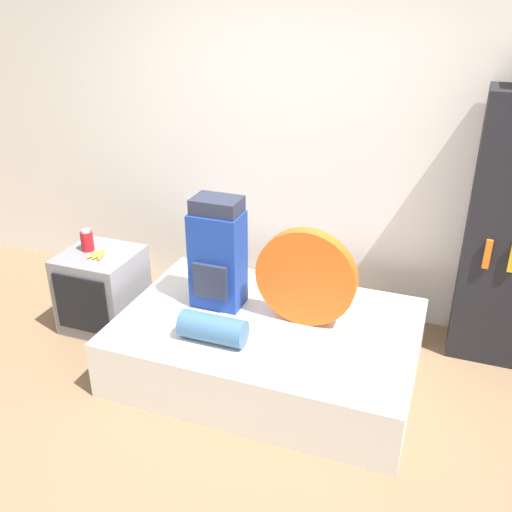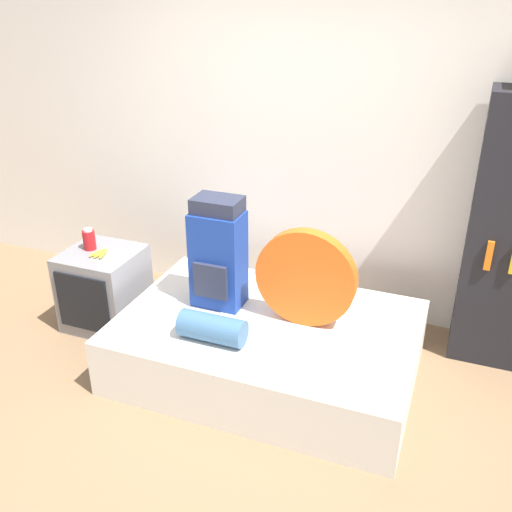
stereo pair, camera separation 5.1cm
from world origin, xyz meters
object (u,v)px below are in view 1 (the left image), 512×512
(backpack, at_px, (218,254))
(tent_bag, at_px, (306,278))
(sleeping_roll, at_px, (213,328))
(canister, at_px, (87,241))
(television, at_px, (103,290))

(backpack, relative_size, tent_bag, 1.18)
(backpack, xyz_separation_m, sleeping_roll, (0.15, -0.43, -0.28))
(backpack, distance_m, tent_bag, 0.61)
(canister, bearing_deg, tent_bag, -2.51)
(backpack, bearing_deg, tent_bag, -2.49)
(tent_bag, relative_size, canister, 4.00)
(backpack, height_order, canister, backpack)
(tent_bag, bearing_deg, sleeping_roll, -139.03)
(backpack, relative_size, television, 1.26)
(backpack, relative_size, sleeping_roll, 1.82)
(television, bearing_deg, sleeping_roll, -21.96)
(canister, bearing_deg, backpack, -2.52)
(backpack, bearing_deg, television, 178.88)
(tent_bag, height_order, sleeping_roll, tent_bag)
(television, relative_size, canister, 3.72)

